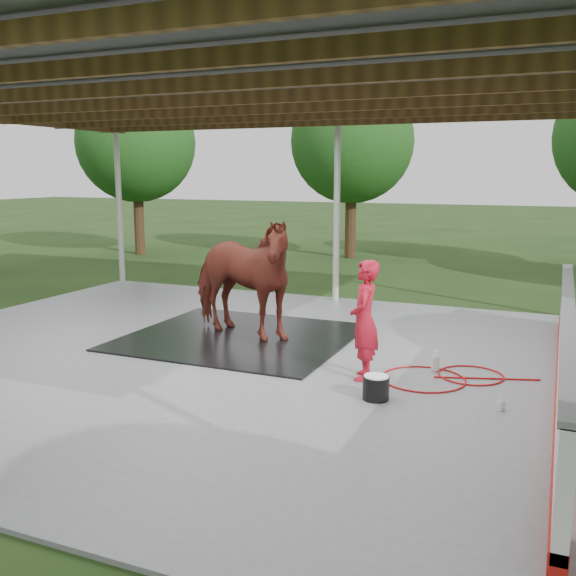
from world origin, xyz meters
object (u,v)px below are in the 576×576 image
at_px(wash_bucket, 376,387).
at_px(dasher_board, 565,355).
at_px(horse, 239,277).
at_px(handler, 364,320).

bearing_deg(wash_bucket, dasher_board, 25.52).
xyz_separation_m(dasher_board, horse, (-5.05, 1.01, 0.50)).
bearing_deg(horse, handler, -101.77).
relative_size(horse, handler, 1.47).
distance_m(horse, wash_bucket, 3.67).
relative_size(dasher_board, wash_bucket, 24.35).
height_order(horse, handler, horse).
height_order(handler, wash_bucket, handler).
bearing_deg(handler, dasher_board, 83.27).
bearing_deg(dasher_board, horse, 168.68).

